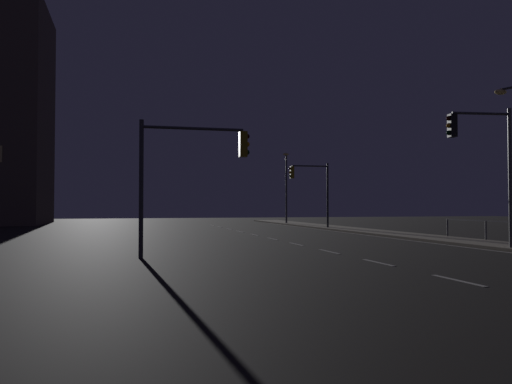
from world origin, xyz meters
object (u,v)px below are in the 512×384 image
Objects in this scene: traffic_light_mid_right at (192,161)px; street_lamp_median at (286,181)px; traffic_light_far_left at (484,151)px; traffic_light_far_right at (311,182)px.

street_lamp_median is at bearing 65.37° from traffic_light_mid_right.
street_lamp_median is at bearing 88.00° from traffic_light_far_left.
traffic_light_mid_right is 0.71× the size of street_lamp_median.
traffic_light_mid_right is 0.96× the size of traffic_light_far_right.
traffic_light_far_right is (11.87, 18.76, 0.22)m from traffic_light_mid_right.
traffic_light_far_left is 0.83× the size of street_lamp_median.
street_lamp_median is at bearing 83.29° from traffic_light_far_right.
street_lamp_median reaches higher than traffic_light_mid_right.
traffic_light_mid_right is (-11.98, 0.73, -0.64)m from traffic_light_far_left.
traffic_light_far_left is 29.11m from street_lamp_median.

